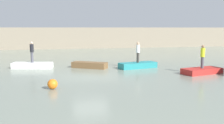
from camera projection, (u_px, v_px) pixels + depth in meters
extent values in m
plane|color=gray|center=(90.00, 76.00, 18.37)|extent=(120.00, 120.00, 0.00)
cube|color=gray|center=(70.00, 38.00, 42.76)|extent=(80.00, 1.20, 3.52)
cube|color=white|center=(32.00, 65.00, 21.92)|extent=(3.52, 1.82, 0.50)
cube|color=brown|center=(90.00, 65.00, 22.11)|extent=(3.13, 2.47, 0.51)
cube|color=teal|center=(138.00, 65.00, 22.09)|extent=(3.49, 1.85, 0.49)
cube|color=red|center=(202.00, 71.00, 19.39)|extent=(3.34, 1.99, 0.42)
cylinder|color=#4C4C56|center=(32.00, 57.00, 21.83)|extent=(0.22, 0.22, 0.90)
cylinder|color=black|center=(32.00, 48.00, 21.73)|extent=(0.32, 0.32, 0.67)
sphere|color=beige|center=(32.00, 43.00, 21.67)|extent=(0.22, 0.22, 0.22)
cylinder|color=#4C4C56|center=(202.00, 63.00, 19.30)|extent=(0.22, 0.22, 0.86)
cylinder|color=#D8F226|center=(203.00, 53.00, 19.20)|extent=(0.32, 0.32, 0.66)
sphere|color=#936B4C|center=(203.00, 47.00, 19.14)|extent=(0.23, 0.23, 0.23)
cylinder|color=#38332D|center=(138.00, 58.00, 22.00)|extent=(0.22, 0.22, 0.86)
cylinder|color=white|center=(138.00, 49.00, 21.90)|extent=(0.32, 0.32, 0.68)
sphere|color=tan|center=(138.00, 43.00, 21.84)|extent=(0.24, 0.24, 0.24)
sphere|color=orange|center=(53.00, 84.00, 14.46)|extent=(0.58, 0.58, 0.58)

